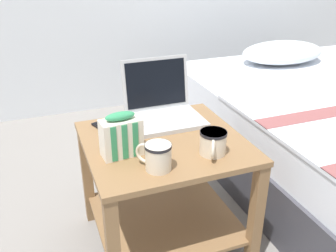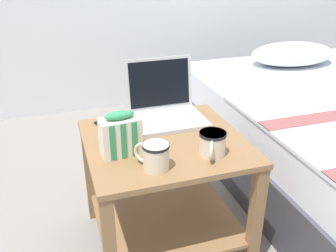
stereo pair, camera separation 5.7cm
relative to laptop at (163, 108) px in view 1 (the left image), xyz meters
The scene contains 7 objects.
ground_plane 0.59m from the laptop, 108.67° to the right, with size 8.00×8.00×0.00m, color gray.
bedside_table 0.31m from the laptop, 108.67° to the right, with size 0.61×0.58×0.50m.
laptop is the anchor object (origin of this frame).
mug_front_left 0.36m from the laptop, 80.08° to the right, with size 0.10×0.13×0.09m.
mug_front_right 0.42m from the laptop, 112.42° to the right, with size 0.11×0.11×0.09m.
snack_bag 0.35m from the laptop, 134.74° to the right, with size 0.15×0.09×0.17m.
cell_phone 0.26m from the laptop, behind, with size 0.11×0.16×0.01m.
Camera 1 is at (-0.44, -1.21, 1.18)m, focal length 40.00 mm.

